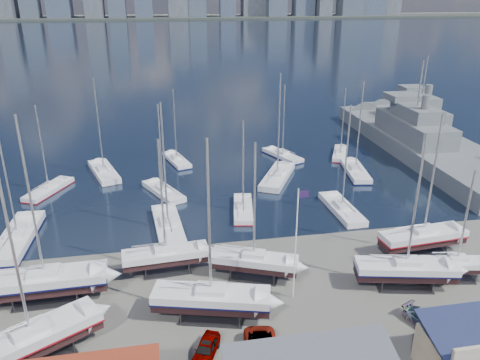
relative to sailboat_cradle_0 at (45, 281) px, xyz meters
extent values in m
plane|color=#605E59|center=(21.22, -1.89, -2.20)|extent=(1400.00, 1400.00, 0.00)
cube|color=#1C2740|center=(21.22, 308.11, -2.35)|extent=(1400.00, 600.00, 0.40)
cube|color=#2D332D|center=(21.22, 568.11, -1.10)|extent=(1400.00, 80.00, 2.20)
cube|color=#475166|center=(-89.97, 566.70, 18.57)|extent=(26.03, 30.49, 37.14)
cube|color=#595E66|center=(141.45, 571.89, 17.85)|extent=(28.49, 22.03, 35.69)
cube|color=#2D2D33|center=(0.00, 0.00, -2.12)|extent=(6.35, 3.01, 0.16)
cube|color=black|center=(0.00, 0.00, -0.54)|extent=(11.48, 2.96, 0.91)
cube|color=silver|center=(0.00, 0.00, 0.37)|extent=(11.49, 3.44, 0.91)
cube|color=#0C0F3F|center=(0.00, 0.00, -0.05)|extent=(11.61, 3.48, 0.18)
cube|color=silver|center=(0.00, 0.00, 1.08)|extent=(2.90, 1.98, 0.50)
cylinder|color=#B2B2B7|center=(0.00, 0.00, 8.54)|extent=(0.22, 0.22, 15.43)
cube|color=#2D2D33|center=(0.52, -8.33, -2.12)|extent=(6.58, 5.45, 0.16)
cube|color=black|center=(0.52, -8.33, -0.56)|extent=(10.73, 7.84, 0.88)
cube|color=silver|center=(0.52, -8.33, 0.31)|extent=(10.97, 8.23, 0.88)
cube|color=maroon|center=(0.52, -8.33, -0.09)|extent=(11.08, 8.31, 0.18)
cube|color=silver|center=(0.52, -8.33, 1.00)|extent=(3.29, 2.98, 0.50)
cylinder|color=#B2B2B7|center=(0.52, -8.33, 8.14)|extent=(0.22, 0.22, 14.77)
cube|color=#2D2D33|center=(11.50, 3.04, -2.12)|extent=(5.10, 2.60, 0.16)
cube|color=black|center=(11.50, 3.04, -0.64)|extent=(9.14, 2.74, 0.72)
cube|color=silver|center=(11.50, 3.04, 0.08)|extent=(9.17, 3.12, 0.72)
cube|color=silver|center=(11.50, 3.04, 0.69)|extent=(2.35, 1.66, 0.50)
cylinder|color=#B2B2B7|center=(11.50, 3.04, 6.53)|extent=(0.22, 0.22, 12.17)
cube|color=#2D2D33|center=(15.27, -5.51, -2.12)|extent=(6.34, 4.12, 0.16)
cube|color=black|center=(15.27, -5.51, -0.57)|extent=(10.91, 5.23, 0.85)
cube|color=silver|center=(15.27, -5.51, 0.28)|extent=(11.02, 5.66, 0.85)
cube|color=#0C0F3F|center=(15.27, -5.51, -0.11)|extent=(11.13, 5.72, 0.17)
cube|color=silver|center=(15.27, -5.51, 0.95)|extent=(3.03, 2.42, 0.50)
cylinder|color=#B2B2B7|center=(15.27, -5.51, 7.87)|extent=(0.22, 0.22, 14.33)
cube|color=#2D2D33|center=(20.43, 0.21, -2.12)|extent=(5.47, 4.02, 0.16)
cube|color=black|center=(20.43, 0.21, -0.64)|extent=(9.18, 5.48, 0.72)
cube|color=silver|center=(20.43, 0.21, 0.09)|extent=(9.33, 5.83, 0.72)
cube|color=silver|center=(20.43, 0.21, 0.70)|extent=(2.67, 2.28, 0.50)
cylinder|color=#B2B2B7|center=(20.43, 0.21, 6.56)|extent=(0.22, 0.22, 12.22)
cube|color=#2D2D33|center=(35.08, -4.17, -2.12)|extent=(5.86, 3.61, 0.16)
cube|color=black|center=(35.08, -4.17, -0.60)|extent=(10.19, 4.43, 0.79)
cube|color=silver|center=(35.08, -4.17, 0.19)|extent=(10.28, 4.84, 0.79)
cube|color=#0C0F3F|center=(35.08, -4.17, -0.17)|extent=(10.38, 4.89, 0.16)
cube|color=silver|center=(35.08, -4.17, 0.84)|extent=(2.78, 2.16, 0.50)
cylinder|color=#B2B2B7|center=(35.08, -4.17, 7.28)|extent=(0.22, 0.22, 13.38)
cube|color=#2D2D33|center=(40.40, 1.69, -2.12)|extent=(5.72, 3.00, 0.16)
cube|color=black|center=(40.40, 1.69, -0.60)|extent=(10.21, 3.25, 0.80)
cube|color=silver|center=(40.40, 1.69, 0.21)|extent=(10.25, 3.67, 0.80)
cube|color=maroon|center=(40.40, 1.69, -0.16)|extent=(10.35, 3.70, 0.16)
cube|color=silver|center=(40.40, 1.69, 0.86)|extent=(2.65, 1.90, 0.50)
cylinder|color=#B2B2B7|center=(40.40, 1.69, 7.39)|extent=(0.22, 0.22, 13.56)
cube|color=#2D2D33|center=(40.89, -3.95, -2.12)|extent=(4.26, 2.53, 0.16)
cube|color=black|center=(40.89, -3.95, -0.71)|extent=(7.46, 3.02, 0.58)
cube|color=silver|center=(40.89, -3.95, -0.13)|extent=(7.52, 3.32, 0.58)
cube|color=silver|center=(40.89, -3.95, 0.42)|extent=(2.01, 1.53, 0.50)
cylinder|color=#B2B2B7|center=(40.89, -3.95, 5.07)|extent=(0.22, 0.22, 9.81)
cube|color=black|center=(-5.81, 12.95, -2.54)|extent=(3.46, 12.46, 0.99)
cube|color=silver|center=(-5.81, 12.95, -1.56)|extent=(3.97, 12.48, 0.99)
cube|color=#0C0F3F|center=(-5.81, 12.95, -2.01)|extent=(4.01, 12.61, 0.20)
cube|color=silver|center=(-5.81, 12.95, -0.81)|extent=(2.20, 3.17, 0.50)
cylinder|color=#B2B2B7|center=(-5.81, 12.95, 7.27)|extent=(0.22, 0.22, 16.67)
cube|color=black|center=(-5.09, 28.14, -2.44)|extent=(6.05, 9.19, 0.73)
cube|color=silver|center=(-5.09, 28.14, -1.71)|extent=(6.40, 9.36, 0.73)
cube|color=maroon|center=(-5.09, 28.14, -2.05)|extent=(6.46, 9.46, 0.15)
cube|color=silver|center=(-5.09, 28.14, -1.09)|extent=(2.40, 2.74, 0.50)
cylinder|color=#B2B2B7|center=(-5.09, 28.14, 4.86)|extent=(0.22, 0.22, 12.40)
cube|color=black|center=(2.45, 34.15, -2.50)|extent=(5.75, 11.28, 0.88)
cube|color=silver|center=(2.45, 34.15, -1.62)|extent=(6.19, 11.42, 0.88)
cube|color=silver|center=(2.45, 34.15, -0.93)|extent=(2.58, 3.17, 0.50)
cylinder|color=#B2B2B7|center=(2.45, 34.15, 6.24)|extent=(0.22, 0.22, 14.85)
cube|color=black|center=(12.07, 12.69, -2.51)|extent=(3.59, 11.49, 0.90)
cube|color=silver|center=(12.07, 12.69, -1.61)|extent=(4.06, 11.53, 0.90)
cube|color=#0C0F3F|center=(12.07, 12.69, -2.02)|extent=(4.10, 11.64, 0.18)
cube|color=silver|center=(12.07, 12.69, -0.90)|extent=(2.12, 2.97, 0.50)
cylinder|color=#B2B2B7|center=(12.07, 12.69, 6.48)|extent=(0.22, 0.22, 15.27)
cube|color=black|center=(11.82, 24.26, -2.45)|extent=(6.00, 9.50, 0.75)
cube|color=silver|center=(11.82, 24.26, -1.70)|extent=(6.36, 9.66, 0.75)
cube|color=silver|center=(11.82, 24.26, -1.07)|extent=(2.43, 2.80, 0.50)
cylinder|color=#B2B2B7|center=(11.82, 24.26, 5.05)|extent=(0.22, 0.22, 12.73)
cube|color=black|center=(14.57, 38.12, -2.44)|extent=(4.47, 9.22, 0.72)
cube|color=silver|center=(14.57, 38.12, -1.72)|extent=(4.83, 9.32, 0.72)
cube|color=#0C0F3F|center=(14.57, 38.12, -2.05)|extent=(4.88, 9.42, 0.14)
cube|color=silver|center=(14.57, 38.12, -1.11)|extent=(2.06, 2.57, 0.50)
cylinder|color=#B2B2B7|center=(14.57, 38.12, 4.70)|extent=(0.22, 0.22, 12.12)
cube|color=black|center=(22.34, 16.16, -2.43)|extent=(3.60, 9.13, 0.71)
cube|color=silver|center=(22.34, 16.16, -1.72)|extent=(3.97, 9.19, 0.71)
cube|color=maroon|center=(22.34, 16.16, -2.05)|extent=(4.01, 9.28, 0.14)
cube|color=silver|center=(22.34, 16.16, -1.12)|extent=(1.85, 2.45, 0.50)
cylinder|color=#B2B2B7|center=(22.34, 16.16, 4.64)|extent=(0.22, 0.22, 12.01)
cube|color=black|center=(29.96, 26.74, -2.52)|extent=(8.00, 11.66, 0.94)
cube|color=silver|center=(29.96, 26.74, -1.58)|extent=(8.43, 11.89, 0.94)
cube|color=silver|center=(29.96, 26.74, -0.87)|extent=(3.12, 3.52, 0.50)
cylinder|color=#B2B2B7|center=(29.96, 26.74, 6.80)|extent=(0.22, 0.22, 15.84)
cube|color=black|center=(33.67, 37.29, -2.44)|extent=(5.55, 9.28, 0.73)
cube|color=silver|center=(33.67, 37.29, -1.71)|extent=(5.91, 9.43, 0.73)
cube|color=#0C0F3F|center=(33.67, 37.29, -2.05)|extent=(5.97, 9.52, 0.15)
cube|color=silver|center=(33.67, 37.29, -1.09)|extent=(2.30, 2.70, 0.50)
cylinder|color=#B2B2B7|center=(33.67, 37.29, 4.83)|extent=(0.22, 0.22, 12.35)
cube|color=black|center=(35.56, 13.58, -2.48)|extent=(2.70, 10.32, 0.82)
cube|color=silver|center=(35.56, 13.58, -1.66)|extent=(3.13, 10.33, 0.82)
cube|color=silver|center=(35.56, 13.58, -1.00)|extent=(1.79, 2.61, 0.50)
cylinder|color=#B2B2B7|center=(35.56, 13.58, 5.68)|extent=(0.22, 0.22, 13.85)
cube|color=black|center=(43.35, 27.10, -2.48)|extent=(4.25, 10.80, 0.84)
cube|color=silver|center=(43.35, 27.10, -1.64)|extent=(4.69, 10.88, 0.84)
cube|color=#0C0F3F|center=(43.35, 27.10, -2.03)|extent=(4.74, 10.98, 0.17)
cube|color=silver|center=(43.35, 27.10, -0.97)|extent=(2.19, 2.89, 0.50)
cylinder|color=#B2B2B7|center=(43.35, 27.10, 5.89)|extent=(0.22, 0.22, 14.21)
cube|color=black|center=(44.44, 36.33, -2.43)|extent=(5.50, 8.75, 0.69)
cube|color=silver|center=(44.44, 36.33, -1.73)|extent=(5.83, 8.90, 0.69)
cube|color=maroon|center=(44.44, 36.33, -2.05)|extent=(5.89, 8.99, 0.14)
cube|color=silver|center=(44.44, 36.33, -1.13)|extent=(2.23, 2.58, 0.50)
cylinder|color=#B2B2B7|center=(44.44, 36.33, 4.48)|extent=(0.22, 0.22, 11.72)
cube|color=#5A6063|center=(58.20, 35.74, -1.67)|extent=(9.99, 53.76, 4.82)
cube|color=#5A6063|center=(58.20, 35.74, 2.54)|extent=(7.35, 18.92, 3.60)
cube|color=#5A6063|center=(58.20, 35.74, 5.54)|extent=(5.42, 10.84, 2.40)
cube|color=#5A6063|center=(58.34, 41.09, 7.24)|extent=(6.14, 5.51, 1.20)
cylinder|color=#B2B2B7|center=(58.20, 35.74, 10.74)|extent=(0.30, 0.30, 8.00)
cube|color=#5A6063|center=(65.73, 46.72, -1.76)|extent=(8.49, 43.72, 3.92)
cube|color=#5A6063|center=(65.73, 46.72, 2.00)|extent=(6.10, 15.41, 3.60)
cube|color=#5A6063|center=(65.73, 46.72, 5.00)|extent=(4.48, 8.84, 2.40)
cube|color=#5A6063|center=(65.88, 51.06, 6.70)|extent=(5.02, 4.52, 1.20)
cylinder|color=#B2B2B7|center=(65.73, 46.72, 10.20)|extent=(0.30, 0.30, 8.00)
imported|color=gray|center=(14.21, -10.23, -1.51)|extent=(3.14, 4.37, 1.38)
imported|color=gray|center=(18.59, -11.51, -1.39)|extent=(3.41, 6.11, 1.61)
imported|color=gray|center=(34.05, -10.27, -1.53)|extent=(3.59, 4.96, 1.33)
cylinder|color=white|center=(23.52, -3.89, 3.62)|extent=(0.12, 0.12, 11.63)
cube|color=#27143F|center=(24.00, -3.89, 8.85)|extent=(0.97, 0.05, 0.68)
camera|label=1|loc=(11.43, -40.65, 25.51)|focal=35.00mm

